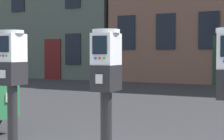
{
  "coord_description": "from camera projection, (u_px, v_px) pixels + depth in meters",
  "views": [
    {
      "loc": [
        1.28,
        -2.88,
        1.3
      ],
      "look_at": [
        -0.13,
        -0.12,
        1.17
      ],
      "focal_mm": 62.09,
      "sensor_mm": 36.0,
      "label": 1
    }
  ],
  "objects": [
    {
      "name": "parking_meter_twin_adjacent",
      "position": [
        106.0,
        83.0,
        3.02
      ],
      "size": [
        0.23,
        0.26,
        1.35
      ],
      "rotation": [
        0.0,
        0.0,
        -1.51
      ],
      "color": "black",
      "rests_on": "sidewalk_slab"
    },
    {
      "name": "parking_meter_near_kerb",
      "position": [
        12.0,
        78.0,
        3.45
      ],
      "size": [
        0.23,
        0.26,
        1.37
      ],
      "rotation": [
        0.0,
        0.0,
        -1.51
      ],
      "color": "black",
      "rests_on": "sidewalk_slab"
    }
  ]
}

